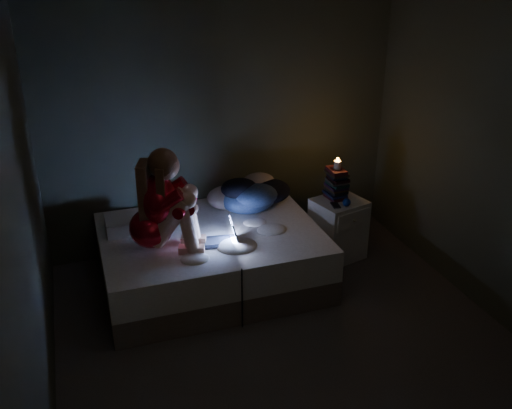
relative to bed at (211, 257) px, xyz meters
name	(u,v)px	position (x,y,z in m)	size (l,w,h in m)	color
floor	(290,345)	(0.36, -1.10, -0.28)	(3.60, 3.80, 0.02)	#35312E
ceiling	(300,3)	(0.36, -1.10, 2.34)	(3.60, 3.80, 0.02)	silver
wall_back	(222,124)	(0.36, 0.81, 1.03)	(3.60, 0.02, 2.60)	#383B2F
wall_front	(464,370)	(0.36, -3.01, 1.03)	(3.60, 0.02, 2.60)	#383B2F
wall_left	(23,235)	(-1.45, -1.10, 1.03)	(0.02, 3.80, 2.60)	#383B2F
wall_right	(503,168)	(2.17, -1.10, 1.03)	(0.02, 3.80, 2.60)	#383B2F
bed	(211,257)	(0.00, 0.00, 0.00)	(1.98, 1.48, 0.54)	beige
pillow	(131,223)	(-0.68, 0.27, 0.34)	(0.45, 0.32, 0.13)	white
woman	(148,200)	(-0.55, -0.14, 0.73)	(0.57, 0.37, 0.91)	#A61323
laptop	(219,231)	(0.02, -0.24, 0.39)	(0.32, 0.23, 0.23)	black
clothes_pile	(248,192)	(0.48, 0.36, 0.45)	(0.59, 0.47, 0.36)	#152948
nightstand	(338,229)	(1.35, 0.08, 0.04)	(0.47, 0.42, 0.63)	silver
book_stack	(336,182)	(1.34, 0.16, 0.52)	(0.19, 0.25, 0.34)	black
candle	(338,162)	(1.34, 0.16, 0.73)	(0.07, 0.07, 0.08)	beige
phone	(332,204)	(1.23, 0.01, 0.36)	(0.07, 0.14, 0.01)	black
blue_orb	(343,203)	(1.31, -0.05, 0.39)	(0.08, 0.08, 0.08)	navy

